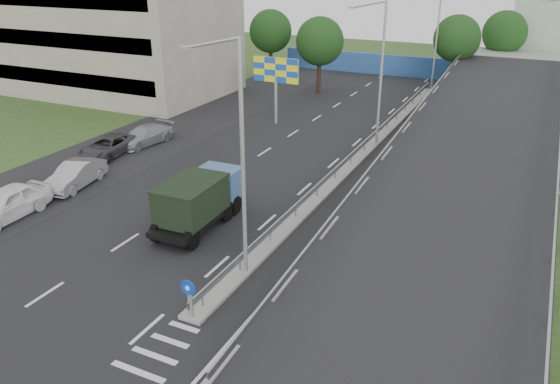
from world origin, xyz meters
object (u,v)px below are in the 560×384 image
Objects in this scene: lamp_post_mid at (379,67)px; dump_truck at (200,199)px; lamp_post_near at (238,150)px; parked_car_b at (75,175)px; parked_car_d at (145,135)px; lamp_post_far at (435,34)px; church at (546,29)px; parked_car_a at (6,204)px; sign_bollard at (190,298)px; billboard at (276,74)px; parked_car_c at (108,147)px.

dump_truck is (-4.31, -16.72, -4.30)m from lamp_post_mid.
lamp_post_near is 1.00× the size of lamp_post_mid.
parked_car_b is 0.95× the size of parked_car_d.
lamp_post_far is 2.20× the size of parked_car_b.
church reaches higher than parked_car_a.
lamp_post_near is 20.00m from lamp_post_mid.
church is 48.66m from parked_car_d.
sign_bollard is at bearing -38.74° from parked_car_d.
dump_truck is 10.54m from parked_car_a.
parked_car_b is at bearing 162.79° from lamp_post_near.
parked_car_d is at bearing 132.87° from sign_bollard.
church reaches higher than dump_truck.
sign_bollard is at bearing -90.14° from lamp_post_far.
lamp_post_mid is (0.11, 23.83, 4.77)m from sign_bollard.
sign_bollard is at bearing -70.79° from billboard.
lamp_post_near is at bearing -25.91° from parked_car_b.
lamp_post_far is at bearing 59.76° from parked_car_b.
billboard is at bearing 54.56° from parked_car_c.
parked_car_b is (-14.07, 4.36, -5.05)m from lamp_post_near.
parked_car_a is 13.38m from parked_car_d.
sign_bollard is 20.94m from parked_car_c.
parked_car_c is at bearing -147.20° from lamp_post_mid.
lamp_post_far is 1.61× the size of dump_truck.
billboard is at bearing 63.81° from parked_car_d.
lamp_post_near is 1.83× the size of billboard.
lamp_post_mid is 17.85m from parked_car_d.
dump_truck is at bearing -31.84° from parked_car_d.
lamp_post_mid is 1.83× the size of billboard.
dump_truck is at bearing 120.56° from sign_bollard.
parked_car_d is (-25.38, -41.25, -4.61)m from church.
parked_car_c is 1.02× the size of parked_car_d.
lamp_post_mid is at bearing 27.07° from parked_car_c.
parked_car_a is 10.33m from parked_car_c.
parked_car_c is (-2.14, 5.19, -0.07)m from parked_car_b.
lamp_post_mid is 9.47m from billboard.
church is 2.86× the size of parked_car_d.
dump_truck is at bearing -96.69° from lamp_post_far.
lamp_post_far is 1.83× the size of billboard.
parked_car_b is (-9.76, 1.08, -0.75)m from dump_truck.
lamp_post_mid is 17.79m from dump_truck.
sign_bollard is 0.35× the size of parked_car_d.
sign_bollard is 0.36× the size of parked_car_b.
parked_car_c is at bearing -119.71° from billboard.
parked_car_b is (-23.96, -49.64, -4.55)m from church.
parked_car_c is at bearing 103.71° from parked_car_b.
lamp_post_near is 14.95m from parked_car_a.
dump_truck is 9.85m from parked_car_b.
lamp_post_mid is at bearing 33.49° from parked_car_d.
parked_car_b is (-13.96, 8.18, -0.28)m from sign_bollard.
dump_truck is 13.48m from parked_car_c.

